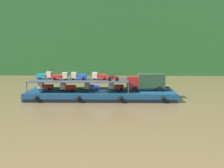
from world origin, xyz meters
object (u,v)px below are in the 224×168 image
Objects in this scene: mini_truck_lower_mid at (92,87)px; motorcycle_upper_port at (113,79)px; cargo_barge at (101,94)px; mini_truck_lower_stern at (45,86)px; motorcycle_upper_centre at (113,77)px; covered_lorry at (147,81)px; mini_truck_upper_bow at (99,76)px; mini_truck_upper_fore at (79,76)px; mini_truck_lower_fore at (116,86)px; mini_truck_upper_stern at (45,75)px; mini_truck_upper_mid at (60,76)px; mini_truck_lower_aft at (68,87)px.

motorcycle_upper_port is at bearing -31.01° from mini_truck_lower_mid.
cargo_barge is 10.53m from mini_truck_lower_stern.
mini_truck_lower_stern is 12.83m from motorcycle_upper_centre.
motorcycle_upper_centre reaches higher than cargo_barge.
mini_truck_upper_bow is at bearing -179.63° from covered_lorry.
mini_truck_upper_fore reaches higher than covered_lorry.
mini_truck_lower_mid is 0.99× the size of mini_truck_lower_fore.
cargo_barge is at bearing 16.72° from mini_truck_upper_bow.
mini_truck_lower_mid is at bearing 178.80° from covered_lorry.
mini_truck_upper_stern reaches higher than mini_truck_lower_fore.
mini_truck_upper_stern is at bearing 157.54° from mini_truck_upper_mid.
covered_lorry is 5.71m from mini_truck_lower_fore.
mini_truck_lower_stern and mini_truck_lower_aft have the same top height.
mini_truck_upper_mid is at bearing -172.52° from mini_truck_lower_mid.
mini_truck_upper_fore reaches higher than cargo_barge.
motorcycle_upper_centre is at bearing 1.94° from mini_truck_upper_fore.
mini_truck_upper_stern is (-8.86, 0.60, 2.00)m from mini_truck_lower_mid.
mini_truck_upper_fore is (-4.05, -0.18, 3.44)m from cargo_barge.
mini_truck_upper_mid reaches higher than motorcycle_upper_port.
mini_truck_lower_mid is at bearing -176.87° from mini_truck_lower_fore.
mini_truck_lower_aft is 1.01× the size of mini_truck_upper_stern.
motorcycle_upper_port is (12.73, -2.61, 1.74)m from mini_truck_lower_stern.
cargo_barge is 8.13m from mini_truck_upper_mid.
mini_truck_lower_stern is 3.79m from mini_truck_upper_mid.
covered_lorry is at bearing -1.22° from mini_truck_lower_stern.
mini_truck_upper_bow reaches higher than cargo_barge.
cargo_barge is 9.64× the size of mini_truck_upper_bow.
mini_truck_upper_stern is 13.24m from motorcycle_upper_port.
mini_truck_upper_bow is (-8.66, -0.06, 1.00)m from covered_lorry.
mini_truck_lower_fore is 1.47× the size of motorcycle_upper_port.
motorcycle_upper_port is (9.65, -1.68, -0.26)m from mini_truck_upper_mid.
mini_truck_upper_stern is at bearing 175.20° from mini_truck_upper_bow.
mini_truck_upper_fore is (-6.87, -0.62, 2.00)m from mini_truck_lower_fore.
mini_truck_upper_stern and mini_truck_upper_fore have the same top height.
mini_truck_lower_fore is 3.70m from mini_truck_upper_bow.
mini_truck_upper_bow is (-3.06, -0.52, 2.00)m from mini_truck_lower_fore.
mini_truck_upper_bow is (7.09, 0.47, 0.00)m from mini_truck_upper_mid.
mini_truck_upper_stern is (-13.39, 0.35, 2.00)m from mini_truck_lower_fore.
motorcycle_upper_port is (2.55, -2.15, -0.26)m from mini_truck_upper_bow.
motorcycle_upper_centre is (12.71, -0.35, 1.74)m from mini_truck_lower_stern.
motorcycle_upper_centre is (4.01, -0.16, 1.74)m from mini_truck_lower_mid.
mini_truck_lower_stern is (-10.42, 0.38, 1.44)m from cargo_barge.
mini_truck_upper_stern is 12.89m from motorcycle_upper_centre.
cargo_barge is at bearing -179.10° from motorcycle_upper_centre.
mini_truck_upper_bow is at bearing -177.51° from motorcycle_upper_centre.
mini_truck_lower_stern is at bearing 177.89° from cargo_barge.
mini_truck_lower_fore is (-5.60, 0.46, -1.00)m from covered_lorry.
mini_truck_upper_bow is at bearing -4.80° from mini_truck_upper_stern.
mini_truck_upper_stern is (-4.51, 1.19, 2.00)m from mini_truck_lower_aft.
mini_truck_lower_mid is 1.01× the size of mini_truck_upper_stern.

